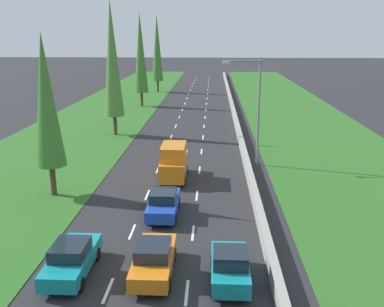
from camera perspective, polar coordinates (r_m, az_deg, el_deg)
ground_plane at (r=63.09m, az=0.15°, el=5.21°), size 300.00×300.00×0.00m
grass_verge_left at (r=64.89m, az=-11.12°, el=5.22°), size 14.00×140.00×0.04m
grass_verge_right at (r=64.08m, az=13.13°, el=4.98°), size 14.00×140.00×0.04m
median_barrier at (r=63.03m, az=5.36°, el=5.52°), size 0.44×120.00×0.85m
lane_markings at (r=63.09m, az=0.15°, el=5.21°), size 3.64×116.00×0.01m
orange_sedan_centre_lane at (r=21.29m, az=-4.96°, el=-13.41°), size 1.82×4.50×1.64m
teal_hatchback_right_lane at (r=20.64m, az=4.91°, el=-14.32°), size 1.74×3.90×1.72m
teal_sedan_left_lane at (r=21.98m, az=-15.28°, el=-12.96°), size 1.82×4.50×1.64m
blue_sedan_centre_lane at (r=27.66m, az=-3.70°, el=-6.40°), size 1.82×4.50×1.64m
orange_van_centre_lane at (r=34.15m, az=-2.36°, el=-1.10°), size 1.96×4.90×2.82m
poplar_tree_second at (r=31.09m, az=-18.31°, el=6.43°), size 2.08×2.08×11.19m
poplar_tree_third at (r=49.17m, az=-10.27°, el=11.92°), size 2.16×2.16×14.60m
poplar_tree_fourth at (r=69.05m, az=-6.68°, el=12.76°), size 2.15×2.15×14.13m
poplar_tree_fifth at (r=86.03m, az=-4.52°, el=13.41°), size 2.16×2.16×14.50m
street_light_mast at (r=37.36m, az=8.09°, el=6.21°), size 3.20×0.28×9.00m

